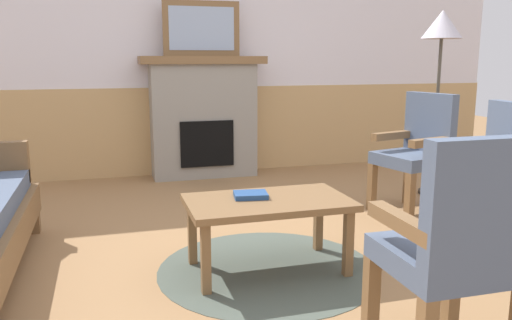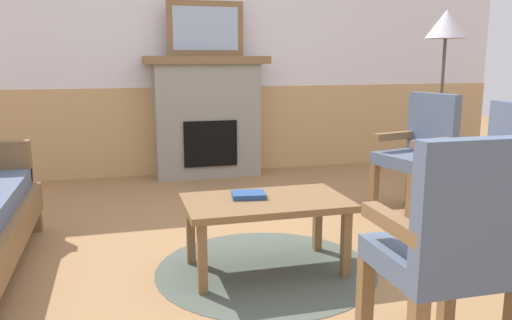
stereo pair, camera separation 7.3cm
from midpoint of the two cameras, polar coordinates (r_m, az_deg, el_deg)
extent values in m
plane|color=#997047|center=(3.48, 2.15, -10.02)|extent=(14.00, 14.00, 0.00)
cube|color=white|center=(5.78, -5.62, 12.03)|extent=(7.20, 0.12, 2.70)
cube|color=tan|center=(5.76, -5.34, 3.31)|extent=(7.20, 0.02, 0.95)
cube|color=gray|center=(5.57, -5.04, 4.34)|extent=(1.10, 0.36, 1.20)
cube|color=black|center=(5.41, -4.64, 1.80)|extent=(0.56, 0.02, 0.48)
cube|color=brown|center=(5.53, -5.16, 10.94)|extent=(1.30, 0.44, 0.08)
cube|color=brown|center=(5.54, -5.22, 14.26)|extent=(0.80, 0.03, 0.56)
cube|color=#9EB2D1|center=(5.52, -5.18, 14.27)|extent=(0.68, 0.01, 0.44)
cube|color=brown|center=(4.15, -22.65, -6.20)|extent=(0.08, 0.08, 0.16)
cube|color=brown|center=(2.83, -5.21, -10.77)|extent=(0.05, 0.05, 0.40)
cube|color=brown|center=(3.08, 10.59, -9.10)|extent=(0.05, 0.05, 0.40)
cube|color=brown|center=(3.24, -6.59, -7.94)|extent=(0.05, 0.05, 0.40)
cube|color=brown|center=(3.45, 7.41, -6.73)|extent=(0.05, 0.05, 0.40)
cube|color=brown|center=(3.05, 1.79, -4.71)|extent=(0.96, 0.56, 0.04)
cylinder|color=#4C564C|center=(3.19, 1.74, -11.93)|extent=(1.33, 1.33, 0.01)
cube|color=navy|center=(3.08, -0.15, -3.88)|extent=(0.22, 0.18, 0.03)
cube|color=brown|center=(4.13, 17.26, -4.15)|extent=(0.07, 0.07, 0.40)
cube|color=brown|center=(4.42, 13.36, -2.96)|extent=(0.07, 0.07, 0.40)
cube|color=brown|center=(4.44, 21.04, -3.36)|extent=(0.07, 0.07, 0.40)
cube|color=brown|center=(4.71, 17.16, -2.30)|extent=(0.07, 0.07, 0.40)
cube|color=slate|center=(4.37, 17.39, 0.02)|extent=(0.58, 0.58, 0.10)
cube|color=slate|center=(4.47, 19.39, 3.90)|extent=(0.19, 0.49, 0.48)
cube|color=brown|center=(4.20, 19.53, 1.82)|extent=(0.44, 0.17, 0.06)
cube|color=brown|center=(4.48, 15.64, 2.59)|extent=(0.44, 0.17, 0.06)
cube|color=brown|center=(3.43, 23.17, -7.72)|extent=(0.06, 0.06, 0.40)
cube|color=brown|center=(3.76, 19.64, -5.80)|extent=(0.06, 0.06, 0.40)
cube|color=brown|center=(3.99, 24.90, -5.26)|extent=(0.06, 0.06, 0.40)
cube|color=slate|center=(3.64, 24.41, -2.63)|extent=(0.52, 0.52, 0.10)
cube|color=brown|center=(3.45, 26.57, -0.66)|extent=(0.44, 0.11, 0.06)
cube|color=brown|center=(3.77, 22.86, 0.58)|extent=(0.44, 0.11, 0.06)
cube|color=brown|center=(2.44, 12.80, -14.80)|extent=(0.06, 0.06, 0.40)
cube|color=brown|center=(2.64, 21.15, -13.16)|extent=(0.06, 0.06, 0.40)
cube|color=slate|center=(2.28, 20.31, -10.27)|extent=(0.49, 0.49, 0.10)
cube|color=slate|center=(2.04, 24.05, -4.47)|extent=(0.48, 0.09, 0.48)
cube|color=brown|center=(2.11, 16.02, -6.77)|extent=(0.08, 0.44, 0.06)
cube|color=brown|center=(2.34, 24.74, -5.61)|extent=(0.08, 0.44, 0.06)
cylinder|color=#332D28|center=(5.16, 19.52, -3.43)|extent=(0.24, 0.24, 0.03)
cylinder|color=#4C473D|center=(5.03, 20.05, 4.48)|extent=(0.03, 0.03, 1.40)
cone|color=silver|center=(5.01, 20.69, 13.88)|extent=(0.36, 0.36, 0.25)
camera|label=1|loc=(0.04, -89.43, 0.11)|focal=36.22mm
camera|label=2|loc=(0.04, 90.57, -0.11)|focal=36.22mm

